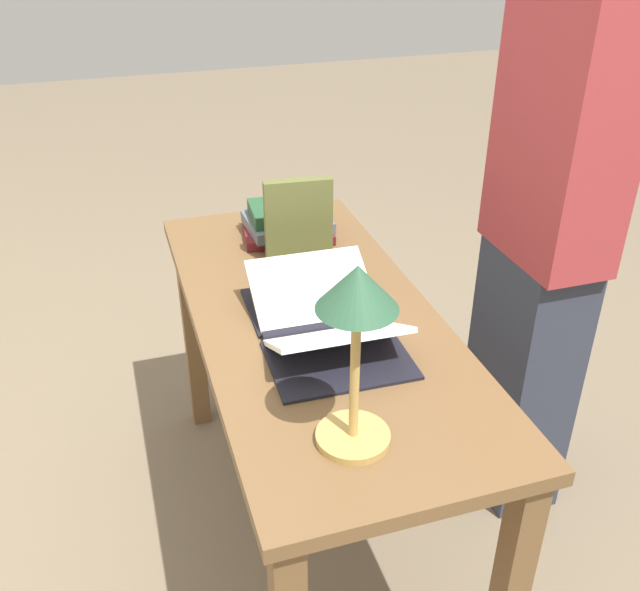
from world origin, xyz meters
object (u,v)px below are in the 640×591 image
object	(u,v)px
book_stack_tall	(287,222)
person_reader	(543,245)
book_standing_upright	(299,221)
reading_lamp	(357,316)
open_book	(323,320)
coffee_mug	(313,275)

from	to	relation	value
book_stack_tall	person_reader	bearing A→B (deg)	-125.26
book_standing_upright	reading_lamp	world-z (taller)	reading_lamp
person_reader	book_stack_tall	bearing A→B (deg)	-125.26
book_stack_tall	book_standing_upright	size ratio (longest dim) A/B	1.19
open_book	book_stack_tall	size ratio (longest dim) A/B	1.73
open_book	reading_lamp	xyz separation A→B (m)	(-0.38, 0.06, 0.25)
reading_lamp	book_stack_tall	bearing A→B (deg)	-7.47
book_stack_tall	open_book	bearing A→B (deg)	173.76
reading_lamp	coffee_mug	bearing A→B (deg)	-9.57
book_stack_tall	reading_lamp	xyz separation A→B (m)	(-0.91, 0.12, 0.23)
open_book	book_standing_upright	xyz separation A→B (m)	(0.38, -0.05, 0.09)
open_book	book_standing_upright	world-z (taller)	book_standing_upright
open_book	person_reader	size ratio (longest dim) A/B	0.28
open_book	coffee_mug	xyz separation A→B (m)	(0.20, -0.04, 0.01)
open_book	book_stack_tall	xyz separation A→B (m)	(0.53, -0.06, 0.01)
book_stack_tall	book_standing_upright	distance (m)	0.17
book_standing_upright	person_reader	size ratio (longest dim) A/B	0.14
open_book	coffee_mug	bearing A→B (deg)	-8.95
open_book	book_stack_tall	distance (m)	0.54
reading_lamp	coffee_mug	world-z (taller)	reading_lamp
open_book	person_reader	world-z (taller)	person_reader
book_stack_tall	person_reader	distance (m)	0.73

